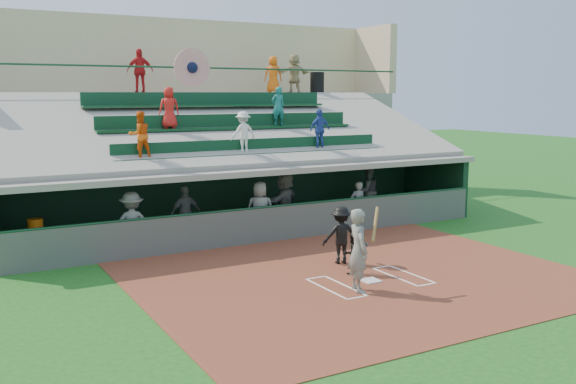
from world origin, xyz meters
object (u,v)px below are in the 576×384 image
white_table (39,246)px  water_cooler (35,226)px  home_plate (370,281)px  batter_at_plate (359,250)px  trash_bin (317,83)px  catcher (352,253)px

white_table → water_cooler: (-0.06, 0.05, 0.56)m
home_plate → batter_at_plate: size_ratio=0.22×
batter_at_plate → trash_bin: size_ratio=2.07×
catcher → batter_at_plate: bearing=62.4°
home_plate → batter_at_plate: (-0.72, -0.49, 0.97)m
batter_at_plate → water_cooler: size_ratio=4.71×
batter_at_plate → catcher: 1.50m
home_plate → trash_bin: bearing=63.8°
water_cooler → batter_at_plate: bearing=-47.9°
home_plate → white_table: (-6.79, 6.25, 0.35)m
home_plate → white_table: size_ratio=0.54×
trash_bin → home_plate: bearing=-116.2°
batter_at_plate → catcher: bearing=60.8°
home_plate → catcher: size_ratio=0.40×
batter_at_plate → trash_bin: trash_bin is taller
batter_at_plate → catcher: size_ratio=1.81×
home_plate → white_table: 9.23m
home_plate → catcher: 0.93m
catcher → trash_bin: (6.33, 12.03, 4.51)m
catcher → trash_bin: 14.32m
white_table → batter_at_plate: bearing=-61.1°
batter_at_plate → water_cooler: batter_at_plate is taller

